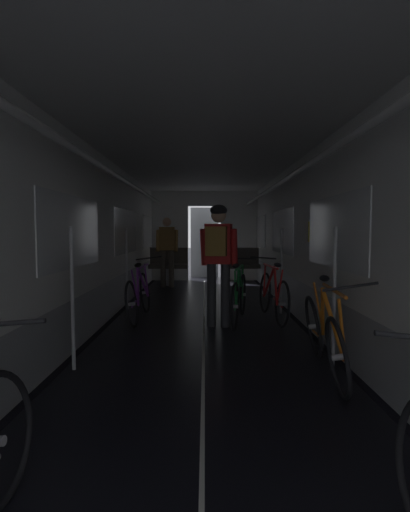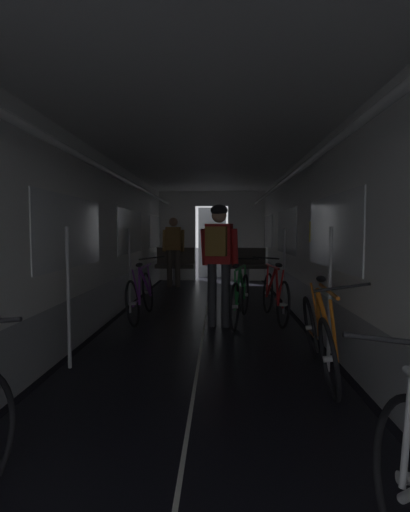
# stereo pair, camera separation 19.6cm
# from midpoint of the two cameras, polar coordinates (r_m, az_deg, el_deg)

# --- Properties ---
(train_car_shell) EXTENTS (3.14, 12.34, 2.57)m
(train_car_shell) POSITION_cam_midpoint_polar(r_m,az_deg,el_deg) (5.21, -1.10, 7.43)
(train_car_shell) COLOR black
(train_car_shell) RESTS_ON ground
(bench_seat_far_left) EXTENTS (0.98, 0.51, 0.95)m
(bench_seat_far_left) POSITION_cam_midpoint_polar(r_m,az_deg,el_deg) (9.76, -5.81, -0.98)
(bench_seat_far_left) COLOR gray
(bench_seat_far_left) RESTS_ON ground
(bench_seat_far_right) EXTENTS (0.98, 0.51, 0.95)m
(bench_seat_far_right) POSITION_cam_midpoint_polar(r_m,az_deg,el_deg) (9.74, 4.78, -0.99)
(bench_seat_far_right) COLOR gray
(bench_seat_far_right) RESTS_ON ground
(bicycle_orange) EXTENTS (0.44, 1.70, 0.96)m
(bicycle_orange) POSITION_cam_midpoint_polar(r_m,az_deg,el_deg) (3.86, 15.98, -11.11)
(bicycle_orange) COLOR black
(bicycle_orange) RESTS_ON ground
(bicycle_red) EXTENTS (0.44, 1.69, 0.95)m
(bicycle_red) POSITION_cam_midpoint_polar(r_m,az_deg,el_deg) (6.02, 9.24, -5.68)
(bicycle_red) COLOR black
(bicycle_red) RESTS_ON ground
(bicycle_purple) EXTENTS (0.44, 1.69, 0.95)m
(bicycle_purple) POSITION_cam_midpoint_polar(r_m,az_deg,el_deg) (6.06, -10.46, -5.65)
(bicycle_purple) COLOR black
(bicycle_purple) RESTS_ON ground
(person_cyclist_aisle) EXTENTS (0.56, 0.45, 1.73)m
(person_cyclist_aisle) POSITION_cam_midpoint_polar(r_m,az_deg,el_deg) (5.42, 1.10, 0.66)
(person_cyclist_aisle) COLOR #2D2D33
(person_cyclist_aisle) RESTS_ON ground
(bicycle_green_in_aisle) EXTENTS (0.51, 1.66, 0.93)m
(bicycle_green_in_aisle) POSITION_cam_midpoint_polar(r_m,az_deg,el_deg) (5.77, 4.25, -6.04)
(bicycle_green_in_aisle) COLOR black
(bicycle_green_in_aisle) RESTS_ON ground
(person_standing_near_bench) EXTENTS (0.53, 0.23, 1.69)m
(person_standing_near_bench) POSITION_cam_midpoint_polar(r_m,az_deg,el_deg) (9.36, -6.05, 1.32)
(person_standing_near_bench) COLOR brown
(person_standing_near_bench) RESTS_ON ground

